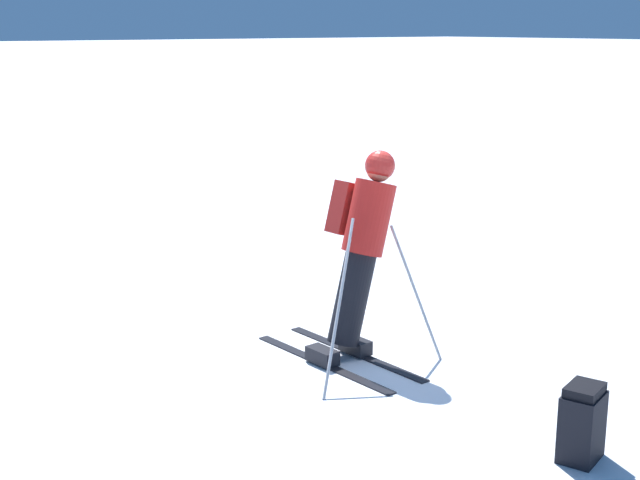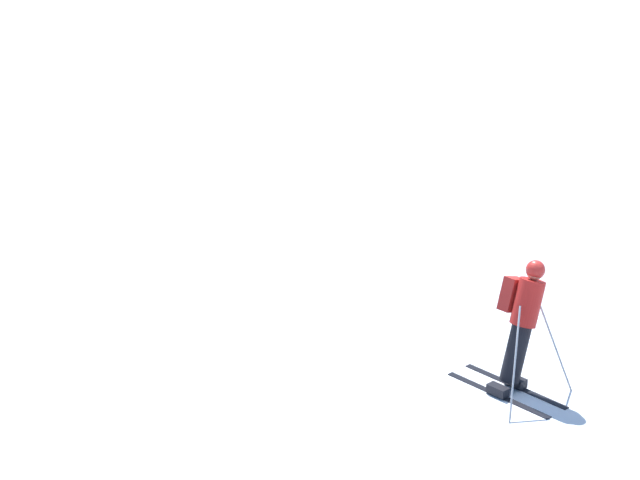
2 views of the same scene
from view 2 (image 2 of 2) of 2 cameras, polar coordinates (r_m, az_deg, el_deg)
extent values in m
plane|color=white|center=(14.57, 11.65, -7.13)|extent=(300.00, 300.00, 0.00)
cube|color=black|center=(13.98, 9.46, -8.15)|extent=(0.17, 1.62, 0.01)
cube|color=black|center=(14.24, 10.38, -7.67)|extent=(0.17, 1.62, 0.01)
cube|color=black|center=(13.95, 9.47, -7.91)|extent=(0.15, 0.29, 0.12)
cube|color=black|center=(14.21, 10.39, -7.43)|extent=(0.15, 0.29, 0.12)
cylinder|color=black|center=(13.99, 10.39, -5.95)|extent=(0.47, 0.28, 0.80)
cylinder|color=red|center=(13.86, 11.02, -3.29)|extent=(0.50, 0.36, 0.66)
sphere|color=tan|center=(13.79, 11.40, -1.67)|extent=(0.28, 0.23, 0.26)
sphere|color=#AD231E|center=(13.79, 11.42, -1.57)|extent=(0.32, 0.26, 0.30)
cube|color=#AD231E|center=(14.00, 10.20, -2.87)|extent=(0.40, 0.20, 0.50)
cylinder|color=#B7B7BC|center=(13.50, 10.35, -6.50)|extent=(0.73, 0.57, 1.19)
cylinder|color=#B7B7BC|center=(14.14, 12.46, -5.65)|extent=(0.16, 0.52, 1.07)
camera|label=1|loc=(7.06, 21.37, -14.46)|focal=50.00mm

